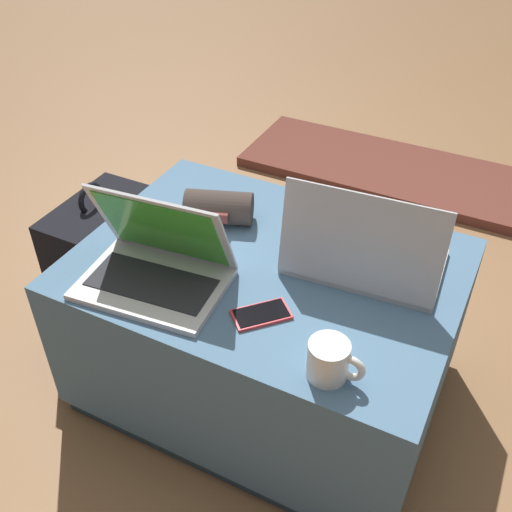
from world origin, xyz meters
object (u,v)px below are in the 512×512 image
at_px(cell_phone, 261,314).
at_px(wrist_brace, 219,207).
at_px(laptop_near, 156,265).
at_px(coffee_mug, 330,361).
at_px(backpack, 102,267).
at_px(laptop_far, 364,255).

xyz_separation_m(cell_phone, wrist_brace, (-0.27, 0.28, 0.04)).
distance_m(laptop_near, coffee_mug, 0.49).
bearing_deg(laptop_near, backpack, 146.45).
bearing_deg(laptop_far, backpack, -0.54).
relative_size(laptop_near, wrist_brace, 1.79).
distance_m(laptop_far, backpack, 0.87).
distance_m(laptop_far, wrist_brace, 0.42).
height_order(backpack, coffee_mug, coffee_mug).
relative_size(wrist_brace, coffee_mug, 1.67).
bearing_deg(backpack, cell_phone, 73.20).
bearing_deg(cell_phone, coffee_mug, 18.79).
bearing_deg(laptop_near, wrist_brace, 82.74).
xyz_separation_m(backpack, wrist_brace, (0.39, 0.08, 0.30)).
height_order(cell_phone, backpack, backpack).
bearing_deg(wrist_brace, coffee_mug, -38.57).
relative_size(laptop_far, cell_phone, 2.76).
relative_size(laptop_far, coffee_mug, 3.24).
bearing_deg(cell_phone, wrist_brace, 177.30).
height_order(laptop_near, coffee_mug, laptop_near).
bearing_deg(laptop_near, coffee_mug, -16.15).
distance_m(backpack, coffee_mug, 0.96).
xyz_separation_m(backpack, coffee_mug, (0.86, -0.29, 0.30)).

